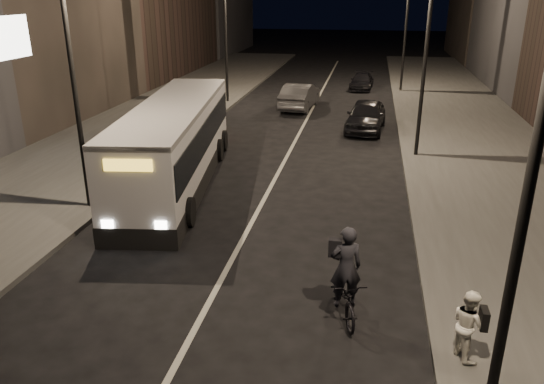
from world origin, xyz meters
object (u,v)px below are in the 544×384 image
at_px(streetlight_right_mid, 421,31).
at_px(streetlight_left_far, 229,17).
at_px(city_bus, 175,141).
at_px(car_mid, 300,96).
at_px(pedestrian_woman, 468,324).
at_px(streetlight_left_near, 77,46).
at_px(car_near, 366,116).
at_px(cyclist_on_bicycle, 345,287).
at_px(streetlight_right_far, 403,14).
at_px(car_far, 362,81).
at_px(streetlight_right_near, 519,122).

bearing_deg(streetlight_right_mid, streetlight_left_far, 136.84).
xyz_separation_m(city_bus, car_mid, (2.80, 14.20, -0.88)).
bearing_deg(pedestrian_woman, streetlight_right_mid, -22.36).
bearing_deg(streetlight_left_near, city_bus, 60.57).
distance_m(streetlight_left_far, car_near, 11.22).
distance_m(streetlight_left_far, pedestrian_woman, 26.68).
xyz_separation_m(streetlight_right_mid, cyclist_on_bicycle, (-2.16, -12.75, -4.60)).
xyz_separation_m(streetlight_right_far, cyclist_on_bicycle, (-2.16, -28.75, -4.60)).
distance_m(streetlight_left_near, pedestrian_woman, 13.21).
xyz_separation_m(streetlight_left_far, pedestrian_woman, (10.93, -23.92, -4.47)).
height_order(streetlight_right_mid, pedestrian_woman, streetlight_right_mid).
bearing_deg(car_near, car_far, 97.46).
height_order(streetlight_right_far, pedestrian_woman, streetlight_right_far).
height_order(streetlight_right_near, car_far, streetlight_right_near).
xyz_separation_m(streetlight_right_far, streetlight_left_near, (-10.66, -24.00, 0.00)).
distance_m(streetlight_right_near, streetlight_left_near, 13.33).
distance_m(streetlight_left_far, car_mid, 6.49).
distance_m(streetlight_right_far, cyclist_on_bicycle, 29.20).
distance_m(streetlight_right_near, car_near, 21.12).
relative_size(pedestrian_woman, car_near, 0.32).
distance_m(streetlight_right_near, pedestrian_woman, 4.94).
height_order(streetlight_right_near, city_bus, streetlight_right_near).
height_order(streetlight_right_far, cyclist_on_bicycle, streetlight_right_far).
height_order(streetlight_right_far, car_far, streetlight_right_far).
relative_size(streetlight_left_far, car_near, 1.77).
height_order(pedestrian_woman, car_mid, pedestrian_woman).
relative_size(streetlight_right_far, pedestrian_woman, 5.54).
bearing_deg(car_near, streetlight_left_near, -119.55).
relative_size(streetlight_right_mid, pedestrian_woman, 5.54).
relative_size(streetlight_right_far, cyclist_on_bicycle, 3.54).
height_order(streetlight_right_near, streetlight_left_near, same).
bearing_deg(car_far, streetlight_left_far, -136.08).
bearing_deg(car_near, streetlight_right_near, -79.31).
relative_size(streetlight_left_far, cyclist_on_bicycle, 3.54).
distance_m(streetlight_left_far, city_bus, 15.48).
height_order(streetlight_left_near, pedestrian_woman, streetlight_left_near).
xyz_separation_m(streetlight_right_near, streetlight_right_far, (0.00, 32.00, 0.00)).
distance_m(streetlight_left_near, city_bus, 5.11).
relative_size(streetlight_right_near, streetlight_left_far, 1.00).
bearing_deg(streetlight_right_far, city_bus, -113.11).
height_order(streetlight_right_near, car_mid, streetlight_right_near).
bearing_deg(streetlight_left_near, cyclist_on_bicycle, -29.22).
height_order(streetlight_left_far, car_far, streetlight_left_far).
bearing_deg(pedestrian_woman, streetlight_right_far, -22.95).
height_order(cyclist_on_bicycle, pedestrian_woman, cyclist_on_bicycle).
xyz_separation_m(streetlight_right_far, car_far, (-2.52, 0.90, -4.80)).
bearing_deg(streetlight_right_mid, car_mid, 123.49).
bearing_deg(car_near, streetlight_right_far, 85.17).
xyz_separation_m(pedestrian_woman, car_near, (-2.28, 18.44, -0.11)).
relative_size(streetlight_right_near, streetlight_right_mid, 1.00).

